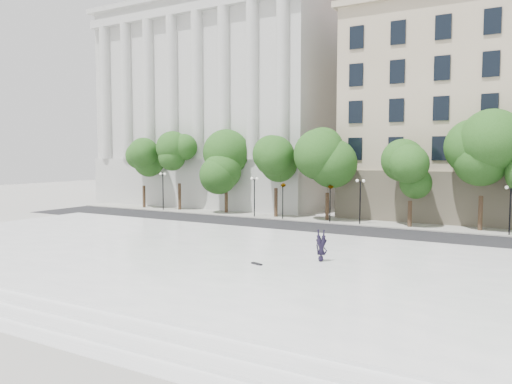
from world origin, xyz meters
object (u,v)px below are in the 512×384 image
(traffic_light_west, at_px, (283,182))
(traffic_light_east, at_px, (330,184))
(person_lying, at_px, (321,257))
(skateboard, at_px, (257,264))

(traffic_light_west, height_order, traffic_light_east, traffic_light_east)
(person_lying, bearing_deg, skateboard, -145.96)
(traffic_light_east, bearing_deg, traffic_light_west, 180.00)
(traffic_light_east, distance_m, person_lying, 19.33)
(traffic_light_east, height_order, person_lying, traffic_light_east)
(traffic_light_east, relative_size, skateboard, 5.57)
(traffic_light_west, relative_size, person_lying, 2.35)
(traffic_light_east, distance_m, skateboard, 21.06)
(traffic_light_west, bearing_deg, person_lying, -57.25)
(traffic_light_west, relative_size, skateboard, 5.57)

